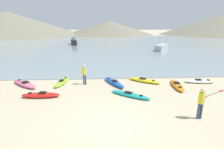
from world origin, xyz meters
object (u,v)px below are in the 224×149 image
at_px(kayak_on_sand_4, 62,82).
at_px(moored_boat_1, 74,42).
at_px(kayak_on_sand_3, 144,80).
at_px(moored_boat_0, 161,47).
at_px(kayak_on_sand_2, 130,95).
at_px(kayak_on_sand_6, 114,82).
at_px(person_near_foreground, 201,101).
at_px(kayak_on_sand_7, 200,81).
at_px(kayak_on_sand_0, 177,85).
at_px(person_near_waterline, 84,73).
at_px(kayak_on_sand_1, 41,95).
at_px(loose_paddle, 213,94).
at_px(kayak_on_sand_5, 25,84).

distance_m(kayak_on_sand_4, moored_boat_1, 32.22).
xyz_separation_m(kayak_on_sand_3, moored_boat_0, (8.20, 20.28, 0.46)).
distance_m(kayak_on_sand_2, kayak_on_sand_6, 2.88).
xyz_separation_m(kayak_on_sand_3, moored_boat_1, (-11.28, 31.86, 0.63)).
relative_size(person_near_foreground, moored_boat_1, 0.35).
bearing_deg(kayak_on_sand_7, kayak_on_sand_6, 179.95).
distance_m(kayak_on_sand_4, moored_boat_0, 25.57).
bearing_deg(moored_boat_1, kayak_on_sand_3, -70.51).
distance_m(kayak_on_sand_3, kayak_on_sand_7, 4.84).
xyz_separation_m(kayak_on_sand_0, person_near_waterline, (-7.67, 1.03, 0.84)).
relative_size(kayak_on_sand_1, loose_paddle, 1.06).
height_order(kayak_on_sand_6, person_near_foreground, person_near_foreground).
relative_size(kayak_on_sand_2, person_near_foreground, 1.62).
height_order(kayak_on_sand_1, moored_boat_1, moored_boat_1).
height_order(kayak_on_sand_1, kayak_on_sand_4, kayak_on_sand_1).
bearing_deg(kayak_on_sand_2, kayak_on_sand_7, 22.30).
xyz_separation_m(kayak_on_sand_4, kayak_on_sand_7, (12.05, -0.39, -0.02)).
height_order(kayak_on_sand_7, moored_boat_1, moored_boat_1).
xyz_separation_m(kayak_on_sand_0, loose_paddle, (2.04, -1.68, -0.13)).
height_order(kayak_on_sand_1, moored_boat_0, moored_boat_0).
height_order(kayak_on_sand_6, moored_boat_0, moored_boat_0).
distance_m(kayak_on_sand_3, kayak_on_sand_4, 7.23).
distance_m(kayak_on_sand_2, person_near_waterline, 4.57).
distance_m(kayak_on_sand_0, kayak_on_sand_1, 10.62).
bearing_deg(kayak_on_sand_6, kayak_on_sand_7, -0.05).
bearing_deg(loose_paddle, kayak_on_sand_5, 169.93).
bearing_deg(kayak_on_sand_4, kayak_on_sand_1, -106.18).
distance_m(kayak_on_sand_1, kayak_on_sand_2, 6.32).
bearing_deg(moored_boat_0, kayak_on_sand_5, -131.67).
bearing_deg(kayak_on_sand_0, kayak_on_sand_5, 175.78).
bearing_deg(person_near_waterline, kayak_on_sand_4, 171.96).
distance_m(kayak_on_sand_2, kayak_on_sand_3, 3.65).
xyz_separation_m(kayak_on_sand_0, kayak_on_sand_3, (-2.41, 1.41, 0.00)).
bearing_deg(loose_paddle, kayak_on_sand_2, -179.00).
distance_m(person_near_waterline, moored_boat_0, 24.66).
height_order(kayak_on_sand_5, kayak_on_sand_7, kayak_on_sand_5).
height_order(person_near_waterline, moored_boat_1, moored_boat_1).
bearing_deg(kayak_on_sand_7, kayak_on_sand_2, -157.70).
bearing_deg(kayak_on_sand_0, kayak_on_sand_2, -156.80).
relative_size(kayak_on_sand_1, kayak_on_sand_7, 1.00).
relative_size(kayak_on_sand_3, kayak_on_sand_6, 0.91).
xyz_separation_m(kayak_on_sand_5, person_near_waterline, (5.01, 0.09, 0.82)).
bearing_deg(moored_boat_0, kayak_on_sand_6, -117.80).
distance_m(kayak_on_sand_0, person_near_waterline, 7.79).
relative_size(kayak_on_sand_5, kayak_on_sand_6, 0.96).
bearing_deg(kayak_on_sand_5, moored_boat_1, 91.78).
bearing_deg(kayak_on_sand_5, loose_paddle, -10.07).
height_order(kayak_on_sand_4, kayak_on_sand_7, kayak_on_sand_4).
bearing_deg(kayak_on_sand_6, kayak_on_sand_1, -154.41).
bearing_deg(kayak_on_sand_5, kayak_on_sand_7, -0.09).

